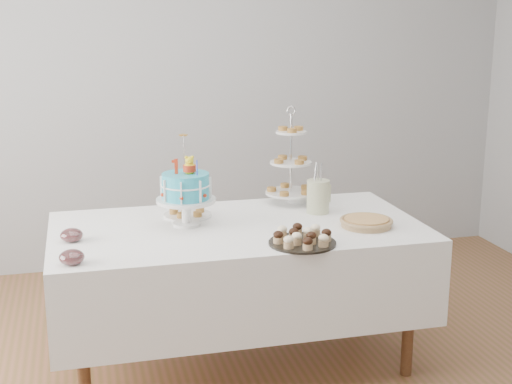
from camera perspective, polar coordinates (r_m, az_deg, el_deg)
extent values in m
cube|color=#A4A7AA|center=(5.26, -5.68, 8.59)|extent=(5.00, 0.04, 2.70)
cube|color=#A4A7AA|center=(1.50, 18.35, -5.82)|extent=(5.00, 0.04, 2.70)
cube|color=white|center=(3.80, -1.46, -5.95)|extent=(1.92, 1.02, 0.45)
cylinder|color=brown|center=(3.46, -13.71, -12.25)|extent=(0.06, 0.06, 0.67)
cylinder|color=brown|center=(3.81, 12.13, -9.60)|extent=(0.06, 0.06, 0.67)
cylinder|color=brown|center=(4.13, -13.88, -7.78)|extent=(0.06, 0.06, 0.67)
cylinder|color=brown|center=(4.43, 7.92, -5.98)|extent=(0.06, 0.06, 0.67)
cylinder|color=#2FB2CE|center=(3.69, -5.65, 0.48)|extent=(0.24, 0.24, 0.13)
torus|color=white|center=(3.68, -5.65, 0.58)|extent=(0.26, 0.26, 0.01)
cube|color=red|center=(3.66, -6.40, 2.06)|extent=(0.03, 0.02, 0.08)
cylinder|color=blue|center=(3.62, -4.74, 1.96)|extent=(0.01, 0.01, 0.08)
cylinder|color=silver|center=(3.69, -5.78, 3.03)|extent=(0.00, 0.00, 0.19)
cylinder|color=#F8B345|center=(3.67, -5.82, 4.56)|extent=(0.05, 0.05, 0.01)
cylinder|color=black|center=(3.43, 3.72, -4.08)|extent=(0.33, 0.33, 0.01)
ellipsoid|color=black|center=(3.40, 2.72, -3.42)|extent=(0.05, 0.05, 0.04)
ellipsoid|color=#FDECC4|center=(3.44, 4.74, -3.25)|extent=(0.05, 0.05, 0.04)
cylinder|color=#A38858|center=(3.75, 8.81, -2.50)|extent=(0.26, 0.26, 0.03)
cylinder|color=#AA7742|center=(3.74, 8.82, -2.21)|extent=(0.23, 0.23, 0.02)
torus|color=#A38858|center=(3.74, 8.81, -2.26)|extent=(0.28, 0.28, 0.02)
cylinder|color=silver|center=(4.11, 2.80, 2.65)|extent=(0.01, 0.01, 0.52)
cylinder|color=white|center=(4.16, 2.77, -0.04)|extent=(0.29, 0.29, 0.01)
cylinder|color=white|center=(4.12, 2.80, 2.36)|extent=(0.24, 0.24, 0.01)
cylinder|color=white|center=(4.08, 2.83, 4.80)|extent=(0.18, 0.18, 0.01)
torus|color=silver|center=(4.07, 2.85, 6.52)|extent=(0.05, 0.01, 0.05)
cylinder|color=white|center=(4.21, 3.54, -0.31)|extent=(0.16, 0.16, 0.06)
cylinder|color=white|center=(3.91, -5.49, -1.85)|extent=(0.26, 0.26, 0.01)
ellipsoid|color=silver|center=(3.25, -14.53, -5.07)|extent=(0.11, 0.11, 0.07)
cylinder|color=#620809|center=(3.25, -14.52, -5.16)|extent=(0.08, 0.08, 0.03)
ellipsoid|color=silver|center=(3.57, -14.54, -3.36)|extent=(0.11, 0.11, 0.07)
cylinder|color=#620809|center=(3.57, -14.53, -3.44)|extent=(0.08, 0.08, 0.03)
cylinder|color=beige|center=(3.96, 4.99, -0.36)|extent=(0.13, 0.13, 0.18)
cylinder|color=beige|center=(3.96, 5.92, -0.12)|extent=(0.01, 0.01, 0.10)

